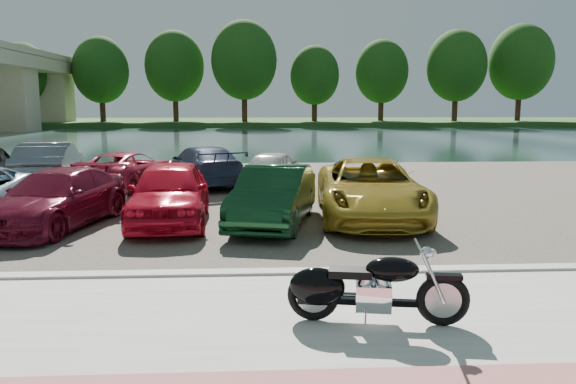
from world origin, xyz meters
name	(u,v)px	position (x,y,z in m)	size (l,w,h in m)	color
ground	(364,323)	(0.00, 0.00, 0.00)	(200.00, 200.00, 0.00)	#595447
promenade	(381,352)	(0.00, -1.00, 0.05)	(60.00, 6.00, 0.10)	#AAA8A0
kerb	(342,273)	(0.00, 2.00, 0.07)	(60.00, 0.30, 0.14)	#AAA8A0
parking_lot	(301,192)	(0.00, 11.00, 0.02)	(60.00, 18.00, 0.04)	#3D3731
river	(274,138)	(0.00, 40.00, 0.00)	(120.00, 40.00, 0.00)	#172A29
far_bank	(267,122)	(0.00, 72.00, 0.30)	(120.00, 24.00, 0.60)	#264D1B
far_trees	(302,67)	(4.36, 65.79, 7.49)	(70.25, 10.68, 12.52)	#331B12
motorcycle	(360,288)	(-0.10, -0.21, 0.56)	(2.32, 0.81, 1.05)	black
car_3	(57,199)	(-6.11, 6.10, 0.70)	(1.86, 4.58, 1.33)	maroon
car_4	(170,192)	(-3.52, 6.34, 0.79)	(1.78, 4.41, 1.50)	red
car_5	(274,196)	(-1.03, 6.01, 0.74)	(1.48, 4.25, 1.40)	#0E3519
car_6	(370,189)	(1.39, 6.61, 0.79)	(2.48, 5.38, 1.49)	#A68A26
car_9	(50,164)	(-8.65, 12.83, 0.81)	(1.63, 4.67, 1.54)	slate
car_10	(127,170)	(-5.88, 12.26, 0.66)	(2.06, 4.46, 1.24)	#A81C34
car_11	(203,166)	(-3.33, 12.73, 0.73)	(1.94, 4.78, 1.39)	#293251
car_12	(274,168)	(-0.86, 12.34, 0.67)	(1.50, 3.72, 1.27)	silver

